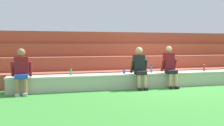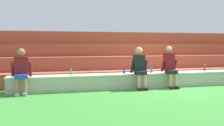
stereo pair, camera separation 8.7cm
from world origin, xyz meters
TOP-DOWN VIEW (x-y plane):
  - ground_plane at (0.00, 0.00)m, footprint 80.00×80.00m
  - stone_seating_wall at (0.00, 0.29)m, footprint 9.91×0.61m
  - brick_bleachers at (0.00, 2.38)m, footprint 13.28×2.54m
  - person_far_left at (-4.49, -0.01)m, footprint 0.56×0.51m
  - person_left_of_center at (-1.00, -0.02)m, footprint 0.53×0.55m
  - person_center at (0.06, -0.00)m, footprint 0.51×0.57m
  - water_bottle_mid_left at (-3.10, 0.30)m, footprint 0.06×0.06m
  - water_bottle_near_right at (-0.46, 0.30)m, footprint 0.06×0.06m
  - water_bottle_near_left at (1.53, 0.28)m, footprint 0.06×0.06m
  - plastic_cup_right_end at (-1.40, 0.30)m, footprint 0.08×0.08m

SIDE VIEW (x-z plane):
  - ground_plane at x=0.00m, z-range 0.00..0.00m
  - stone_seating_wall at x=0.00m, z-range 0.02..0.48m
  - plastic_cup_right_end at x=-1.40m, z-range 0.47..0.59m
  - water_bottle_mid_left at x=-3.10m, z-range 0.46..0.69m
  - water_bottle_near_left at x=1.53m, z-range 0.46..0.70m
  - water_bottle_near_right at x=-0.46m, z-range 0.46..0.72m
  - person_far_left at x=-4.49m, z-range 0.04..1.33m
  - person_center at x=0.06m, z-range 0.03..1.37m
  - person_left_of_center at x=-1.00m, z-range 0.05..1.36m
  - brick_bleachers at x=0.00m, z-range -0.24..1.67m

